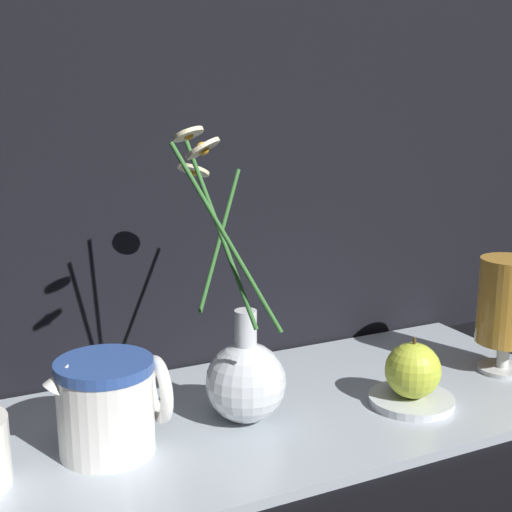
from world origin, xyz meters
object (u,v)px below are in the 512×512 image
(ceramic_pitcher, at_px, (108,401))
(tea_glass, at_px, (507,304))
(orange_fruit, at_px, (413,370))
(vase_with_flowers, at_px, (245,374))

(ceramic_pitcher, xyz_separation_m, tea_glass, (0.55, -0.02, 0.04))
(orange_fruit, bearing_deg, ceramic_pitcher, 172.56)
(vase_with_flowers, height_order, ceramic_pitcher, vase_with_flowers)
(tea_glass, height_order, orange_fruit, tea_glass)
(vase_with_flowers, xyz_separation_m, orange_fruit, (0.21, -0.05, -0.01))
(tea_glass, xyz_separation_m, orange_fruit, (-0.18, -0.03, -0.05))
(tea_glass, bearing_deg, vase_with_flowers, 177.31)
(ceramic_pitcher, height_order, orange_fruit, ceramic_pitcher)
(vase_with_flowers, relative_size, ceramic_pitcher, 2.70)
(ceramic_pitcher, relative_size, orange_fruit, 1.67)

